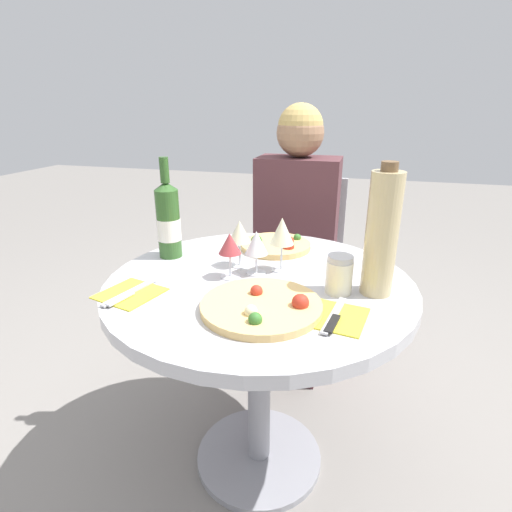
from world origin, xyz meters
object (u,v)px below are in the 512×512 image
at_px(seated_diner, 293,251).
at_px(pizza_large, 262,306).
at_px(wine_bottle, 168,220).
at_px(chair_behind_diner, 297,266).
at_px(dining_table, 259,319).
at_px(tall_carafe, 382,234).

distance_m(seated_diner, pizza_large, 0.88).
bearing_deg(wine_bottle, seated_diner, 60.73).
bearing_deg(chair_behind_diner, dining_table, 91.44).
distance_m(chair_behind_diner, seated_diner, 0.19).
xyz_separation_m(pizza_large, tall_carafe, (0.27, 0.18, 0.16)).
height_order(dining_table, seated_diner, seated_diner).
height_order(seated_diner, wine_bottle, seated_diner).
bearing_deg(dining_table, pizza_large, -72.71).
xyz_separation_m(wine_bottle, tall_carafe, (0.67, -0.11, 0.04)).
bearing_deg(wine_bottle, pizza_large, -35.72).
relative_size(seated_diner, wine_bottle, 3.61).
relative_size(chair_behind_diner, tall_carafe, 2.40).
height_order(pizza_large, tall_carafe, tall_carafe).
relative_size(seated_diner, pizza_large, 3.89).
relative_size(wine_bottle, tall_carafe, 0.93).
relative_size(dining_table, chair_behind_diner, 1.06).
bearing_deg(seated_diner, tall_carafe, 117.30).
bearing_deg(tall_carafe, pizza_large, -146.78).
bearing_deg(pizza_large, seated_diner, 95.12).
xyz_separation_m(seated_diner, wine_bottle, (-0.32, -0.57, 0.28)).
distance_m(seated_diner, tall_carafe, 0.83).
xyz_separation_m(dining_table, seated_diner, (-0.02, 0.68, -0.02)).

